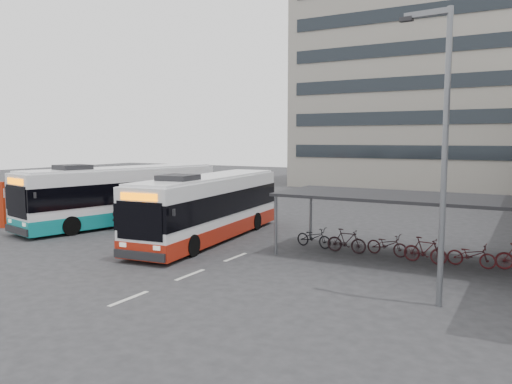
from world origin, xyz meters
The scene contains 11 objects.
ground centered at (0.00, 0.00, 0.00)m, with size 120.00×120.00×0.00m, color #28282B.
bike_shelter centered at (8.47, 3.00, 1.44)m, with size 10.00×4.00×2.54m.
office_block centered at (6.00, 36.00, 12.50)m, with size 30.00×15.00×25.00m, color gray.
road_markings centered at (2.50, -3.00, 0.01)m, with size 0.15×7.60×0.01m.
bus_main centered at (-0.54, 2.58, 1.50)m, with size 3.54×11.11×3.23m.
bus_teal centered at (-7.26, 3.77, 1.58)m, with size 5.03×11.80×3.41m.
pedestrian centered at (-5.77, 1.97, 0.87)m, with size 0.63×0.42×1.73m, color black.
lamp_post centered at (10.51, -2.17, 4.69)m, with size 1.45×0.31×8.23m.
sign_totem_south centered at (-11.92, -0.40, 1.28)m, with size 0.53×0.23×2.47m.
sign_totem_mid centered at (-13.04, 1.41, 1.40)m, with size 0.57×0.34×2.72m.
sign_totem_north centered at (-11.85, 6.68, 1.34)m, with size 0.56×0.23×2.59m.
Camera 1 is at (12.82, -16.65, 4.69)m, focal length 35.00 mm.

